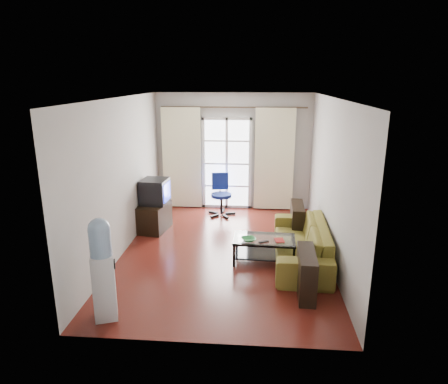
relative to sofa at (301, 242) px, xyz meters
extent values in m
plane|color=maroon|center=(-1.32, 0.23, -0.32)|extent=(5.20, 5.20, 0.00)
plane|color=white|center=(-1.32, 0.23, 2.38)|extent=(5.20, 5.20, 0.00)
cube|color=#B3B1AA|center=(-1.32, 2.83, 1.03)|extent=(3.60, 0.02, 2.70)
cube|color=#B3B1AA|center=(-1.32, -2.37, 1.03)|extent=(3.60, 0.02, 2.70)
cube|color=#B3B1AA|center=(-3.12, 0.23, 1.03)|extent=(0.02, 5.20, 2.70)
cube|color=#B3B1AA|center=(0.48, 0.23, 1.03)|extent=(0.02, 5.20, 2.70)
cube|color=white|center=(-1.47, 2.79, 0.75)|extent=(1.01, 0.02, 2.04)
cube|color=white|center=(-1.47, 2.77, 0.75)|extent=(1.16, 0.06, 2.15)
cylinder|color=#4C3F2D|center=(-1.32, 2.73, 2.06)|extent=(3.30, 0.04, 0.04)
cube|color=#FFFECD|center=(-2.52, 2.71, 0.88)|extent=(0.90, 0.07, 2.35)
cube|color=#FFFECD|center=(-0.37, 2.71, 0.88)|extent=(0.90, 0.07, 2.35)
cube|color=gray|center=(-0.52, 2.73, 0.01)|extent=(0.64, 0.12, 0.64)
imported|color=brown|center=(0.00, 0.00, 0.00)|extent=(2.27, 1.02, 0.65)
cube|color=silver|center=(-0.62, -0.11, 0.09)|extent=(1.05, 0.63, 0.01)
cube|color=black|center=(-0.62, -0.11, -0.19)|extent=(0.99, 0.57, 0.01)
cube|color=black|center=(-1.12, -0.35, -0.12)|extent=(0.04, 0.04, 0.41)
cube|color=black|center=(-0.15, -0.39, -0.12)|extent=(0.04, 0.04, 0.41)
cube|color=black|center=(-1.10, 0.18, -0.12)|extent=(0.04, 0.04, 0.41)
cube|color=black|center=(-0.13, 0.14, -0.12)|extent=(0.04, 0.04, 0.41)
imported|color=#359256|center=(-0.89, -0.25, 0.12)|extent=(0.38, 0.38, 0.06)
imported|color=#A82214|center=(-0.45, -0.21, 0.11)|extent=(0.21, 0.24, 0.02)
cube|color=black|center=(-0.64, -0.28, 0.11)|extent=(0.17, 0.12, 0.02)
cube|color=black|center=(-2.84, 1.18, -0.05)|extent=(0.61, 0.82, 0.55)
cube|color=black|center=(-2.82, 1.26, 0.48)|extent=(0.54, 0.58, 0.50)
cube|color=#0C19E5|center=(-2.57, 1.23, 0.48)|extent=(0.05, 0.43, 0.37)
cube|color=black|center=(-3.04, 1.27, 0.48)|extent=(0.18, 0.38, 0.33)
cylinder|color=black|center=(-1.55, 2.20, -0.08)|extent=(0.05, 0.05, 0.48)
cylinder|color=navy|center=(-1.55, 2.20, 0.15)|extent=(0.46, 0.46, 0.07)
cube|color=navy|center=(-1.60, 2.41, 0.43)|extent=(0.38, 0.13, 0.40)
cube|color=silver|center=(-2.69, -1.94, 0.12)|extent=(0.36, 0.36, 0.88)
cylinder|color=#7B9BBE|center=(-2.69, -1.94, 0.74)|extent=(0.27, 0.27, 0.35)
sphere|color=#7B9BBE|center=(-2.69, -1.94, 0.91)|extent=(0.27, 0.27, 0.27)
cube|color=black|center=(-2.56, -1.90, 0.42)|extent=(0.07, 0.12, 0.09)
camera|label=1|loc=(-0.80, -6.36, 2.68)|focal=32.00mm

